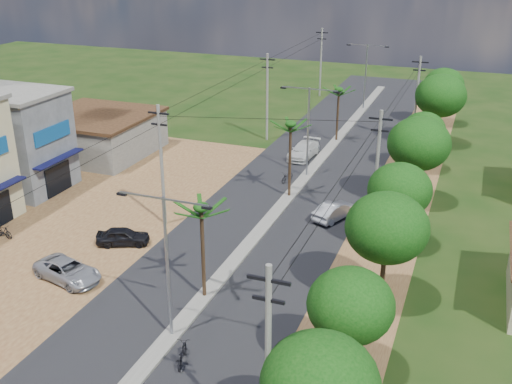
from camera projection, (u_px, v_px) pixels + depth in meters
The scene contains 33 objects.
ground at pixel (172, 336), 31.51m from camera, with size 160.00×160.00×0.00m, color black.
road at pixel (268, 222), 44.45m from camera, with size 12.00×110.00×0.04m, color black.
median at pixel (281, 206), 47.01m from camera, with size 1.00×90.00×0.18m, color #605E56.
dirt_lot_west at pixel (41, 229), 43.34m from camera, with size 18.00×46.00×0.04m, color brown.
dirt_shoulder_east at pixel (383, 241), 41.65m from camera, with size 5.00×90.00×0.03m, color brown.
shophouse_grey at pixel (14, 140), 49.23m from camera, with size 9.00×6.40×8.30m.
low_shed at pixel (97, 134), 58.37m from camera, with size 10.40×10.40×3.95m.
tree_east_b at pixel (351, 305), 26.87m from camera, with size 4.00×4.00×5.83m.
tree_east_c at pixel (387, 228), 32.49m from camera, with size 4.60×4.60×6.83m.
tree_east_d at pixel (400, 190), 38.83m from camera, with size 4.20×4.20×6.13m.
tree_east_e at pixel (419, 144), 45.38m from camera, with size 4.80×4.80×7.14m.
tree_east_f at pixel (424, 130), 52.87m from camera, with size 3.80×3.80×5.52m.
tree_east_g at pixel (441, 96), 59.06m from camera, with size 5.00×5.00×7.38m.
tree_east_h at pixel (444, 85), 66.29m from camera, with size 4.40×4.40×6.52m.
palm_median_near at pixel (201, 212), 32.84m from camera, with size 2.00×2.00×6.15m.
palm_median_mid at pixel (291, 128), 46.50m from camera, with size 2.00×2.00×6.55m.
palm_median_far at pixel (339, 92), 60.55m from camera, with size 2.00×2.00×5.85m.
streetlight_near at pixel (167, 256), 29.68m from camera, with size 5.10×0.18×8.00m.
streetlight_mid at pixel (308, 125), 51.24m from camera, with size 5.10×0.18×8.00m.
streetlight_far at pixel (366, 71), 72.81m from camera, with size 5.10×0.18×8.00m.
utility_pole_w_b at pixel (162, 163), 42.34m from camera, with size 1.60×0.24×9.00m.
utility_pole_w_c at pixel (267, 95), 61.32m from camera, with size 1.60×0.24×9.00m.
utility_pole_w_d at pixel (321, 61), 79.44m from camera, with size 1.60×0.24×9.00m.
utility_pole_e_a at pixel (268, 366), 22.04m from camera, with size 1.60×0.24×9.00m.
utility_pole_e_b at pixel (377, 170), 41.02m from camera, with size 1.60×0.24×9.00m.
utility_pole_e_c at pixel (416, 99), 60.00m from camera, with size 1.60×0.24×9.00m.
car_silver_mid at pixel (335, 211), 44.69m from camera, with size 1.39×3.97×1.31m, color #929399.
car_white_far at pixel (304, 151), 57.57m from camera, with size 2.00×4.92×1.43m, color #B1B1AD.
car_parked_silver at pixel (68, 271), 36.53m from camera, with size 2.11×4.57×1.27m, color #929399.
car_parked_dark at pixel (123, 237), 40.88m from camera, with size 1.44×3.58×1.22m, color black.
moto_rider_east at pixel (182, 355), 29.34m from camera, with size 0.66×1.90×1.00m, color black.
moto_rider_west_a at pixel (287, 177), 51.75m from camera, with size 0.62×1.77×0.93m, color black.
moto_rider_west_b at pixel (298, 155), 56.96m from camera, with size 0.51×1.81×1.09m, color black.
Camera 1 is at (13.47, -22.87, 19.14)m, focal length 42.00 mm.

